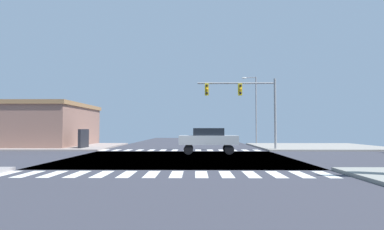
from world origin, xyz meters
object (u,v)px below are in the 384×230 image
(traffic_signal_mast, at_px, (244,97))
(bank_building, at_px, (28,125))
(sedan_crossing_3, at_px, (208,138))
(street_lamp, at_px, (254,104))

(traffic_signal_mast, distance_m, bank_building, 22.49)
(sedan_crossing_3, bearing_deg, street_lamp, 157.54)
(sedan_crossing_3, bearing_deg, bank_building, -117.37)
(bank_building, xyz_separation_m, sedan_crossing_3, (18.41, -9.53, -1.10))
(traffic_signal_mast, height_order, sedan_crossing_3, traffic_signal_mast)
(bank_building, bearing_deg, traffic_signal_mast, -14.54)
(bank_building, height_order, sedan_crossing_3, bank_building)
(street_lamp, distance_m, bank_building, 25.11)
(street_lamp, bearing_deg, traffic_signal_mast, -104.65)
(traffic_signal_mast, height_order, street_lamp, street_lamp)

